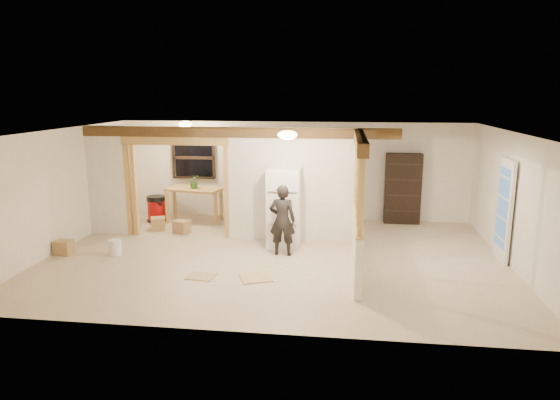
# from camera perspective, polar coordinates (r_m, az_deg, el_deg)

# --- Properties ---
(floor) EXTENTS (9.00, 6.50, 0.01)m
(floor) POSITION_cam_1_polar(r_m,az_deg,el_deg) (10.08, -0.57, -6.52)
(floor) COLOR #C1AB8F
(floor) RESTS_ON ground
(ceiling) EXTENTS (9.00, 6.50, 0.01)m
(ceiling) POSITION_cam_1_polar(r_m,az_deg,el_deg) (9.57, -0.60, 7.83)
(ceiling) COLOR white
(wall_back) EXTENTS (9.00, 0.01, 2.50)m
(wall_back) POSITION_cam_1_polar(r_m,az_deg,el_deg) (12.92, 1.40, 3.39)
(wall_back) COLOR silver
(wall_back) RESTS_ON floor
(wall_front) EXTENTS (9.00, 0.01, 2.50)m
(wall_front) POSITION_cam_1_polar(r_m,az_deg,el_deg) (6.64, -4.47, -5.16)
(wall_front) COLOR silver
(wall_front) RESTS_ON floor
(wall_left) EXTENTS (0.01, 6.50, 2.50)m
(wall_left) POSITION_cam_1_polar(r_m,az_deg,el_deg) (11.28, -23.87, 1.04)
(wall_left) COLOR silver
(wall_left) RESTS_ON floor
(wall_right) EXTENTS (0.01, 6.50, 2.50)m
(wall_right) POSITION_cam_1_polar(r_m,az_deg,el_deg) (10.17, 25.41, -0.22)
(wall_right) COLOR silver
(wall_right) RESTS_ON floor
(partition_left_stub) EXTENTS (0.90, 0.12, 2.50)m
(partition_left_stub) POSITION_cam_1_polar(r_m,az_deg,el_deg) (12.09, -19.15, 2.10)
(partition_left_stub) COLOR silver
(partition_left_stub) RESTS_ON floor
(partition_center) EXTENTS (2.80, 0.12, 2.50)m
(partition_center) POSITION_cam_1_polar(r_m,az_deg,el_deg) (10.89, 1.32, 1.73)
(partition_center) COLOR silver
(partition_center) RESTS_ON floor
(doorway_frame) EXTENTS (2.46, 0.14, 2.20)m
(doorway_frame) POSITION_cam_1_polar(r_m,az_deg,el_deg) (11.48, -11.69, 1.26)
(doorway_frame) COLOR tan
(doorway_frame) RESTS_ON floor
(header_beam_back) EXTENTS (7.00, 0.18, 0.22)m
(header_beam_back) POSITION_cam_1_polar(r_m,az_deg,el_deg) (10.94, -4.97, 7.70)
(header_beam_back) COLOR brown
(header_beam_back) RESTS_ON ceiling
(header_beam_right) EXTENTS (0.18, 3.30, 0.22)m
(header_beam_right) POSITION_cam_1_polar(r_m,az_deg,el_deg) (9.10, 9.14, 6.69)
(header_beam_right) COLOR brown
(header_beam_right) RESTS_ON ceiling
(pony_wall) EXTENTS (0.12, 3.20, 1.00)m
(pony_wall) POSITION_cam_1_polar(r_m,az_deg,el_deg) (9.46, 8.76, -4.71)
(pony_wall) COLOR silver
(pony_wall) RESTS_ON floor
(stud_partition) EXTENTS (0.14, 3.20, 1.32)m
(stud_partition) POSITION_cam_1_polar(r_m,az_deg,el_deg) (9.19, 8.99, 2.22)
(stud_partition) COLOR tan
(stud_partition) RESTS_ON pony_wall
(window_back) EXTENTS (1.12, 0.10, 1.10)m
(window_back) POSITION_cam_1_polar(r_m,az_deg,el_deg) (13.32, -9.86, 4.78)
(window_back) COLOR black
(window_back) RESTS_ON wall_back
(french_door) EXTENTS (0.12, 0.86, 2.00)m
(french_door) POSITION_cam_1_polar(r_m,az_deg,el_deg) (10.57, 24.22, -1.07)
(french_door) COLOR white
(french_door) RESTS_ON floor
(ceiling_dome_main) EXTENTS (0.36, 0.36, 0.16)m
(ceiling_dome_main) POSITION_cam_1_polar(r_m,az_deg,el_deg) (9.04, 0.85, 7.45)
(ceiling_dome_main) COLOR #FFEABF
(ceiling_dome_main) RESTS_ON ceiling
(ceiling_dome_util) EXTENTS (0.32, 0.32, 0.14)m
(ceiling_dome_util) POSITION_cam_1_polar(r_m,az_deg,el_deg) (12.38, -10.76, 8.52)
(ceiling_dome_util) COLOR #FFEABF
(ceiling_dome_util) RESTS_ON ceiling
(hanging_bulb) EXTENTS (0.07, 0.07, 0.07)m
(hanging_bulb) POSITION_cam_1_polar(r_m,az_deg,el_deg) (11.59, -9.40, 6.85)
(hanging_bulb) COLOR #FFD88C
(hanging_bulb) RESTS_ON ceiling
(refrigerator) EXTENTS (0.69, 0.67, 1.68)m
(refrigerator) POSITION_cam_1_polar(r_m,az_deg,el_deg) (10.61, 0.47, -0.83)
(refrigerator) COLOR white
(refrigerator) RESTS_ON floor
(woman) EXTENTS (0.53, 0.35, 1.45)m
(woman) POSITION_cam_1_polar(r_m,az_deg,el_deg) (10.00, 0.26, -2.32)
(woman) COLOR black
(woman) RESTS_ON floor
(work_table) EXTENTS (1.47, 0.95, 0.86)m
(work_table) POSITION_cam_1_polar(r_m,az_deg,el_deg) (12.88, -9.73, -0.53)
(work_table) COLOR tan
(work_table) RESTS_ON floor
(potted_plant) EXTENTS (0.34, 0.30, 0.36)m
(potted_plant) POSITION_cam_1_polar(r_m,az_deg,el_deg) (12.73, -9.76, 2.10)
(potted_plant) COLOR #2E5425
(potted_plant) RESTS_ON work_table
(shop_vac) EXTENTS (0.65, 0.65, 0.66)m
(shop_vac) POSITION_cam_1_polar(r_m,az_deg,el_deg) (13.09, -13.93, -0.95)
(shop_vac) COLOR #930908
(shop_vac) RESTS_ON floor
(bookshelf) EXTENTS (0.88, 0.29, 1.76)m
(bookshelf) POSITION_cam_1_polar(r_m,az_deg,el_deg) (12.79, 13.85, 1.27)
(bookshelf) COLOR black
(bookshelf) RESTS_ON floor
(bucket) EXTENTS (0.27, 0.27, 0.32)m
(bucket) POSITION_cam_1_polar(r_m,az_deg,el_deg) (10.66, -18.33, -5.15)
(bucket) COLOR white
(bucket) RESTS_ON floor
(box_util_a) EXTENTS (0.42, 0.40, 0.29)m
(box_util_a) POSITION_cam_1_polar(r_m,az_deg,el_deg) (11.92, -11.14, -3.02)
(box_util_a) COLOR #9E7C4C
(box_util_a) RESTS_ON floor
(box_util_b) EXTENTS (0.42, 0.42, 0.30)m
(box_util_b) POSITION_cam_1_polar(r_m,az_deg,el_deg) (12.30, -13.76, -2.65)
(box_util_b) COLOR #9E7C4C
(box_util_b) RESTS_ON floor
(box_front) EXTENTS (0.36, 0.30, 0.28)m
(box_front) POSITION_cam_1_polar(r_m,az_deg,el_deg) (11.11, -23.48, -4.98)
(box_front) COLOR #9E7C4C
(box_front) RESTS_ON floor
(floor_panel_near) EXTENTS (0.68, 0.68, 0.02)m
(floor_panel_near) POSITION_cam_1_polar(r_m,az_deg,el_deg) (8.97, -2.79, -8.84)
(floor_panel_near) COLOR tan
(floor_panel_near) RESTS_ON floor
(floor_panel_far) EXTENTS (0.53, 0.43, 0.02)m
(floor_panel_far) POSITION_cam_1_polar(r_m,az_deg,el_deg) (9.13, -8.99, -8.62)
(floor_panel_far) COLOR tan
(floor_panel_far) RESTS_ON floor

